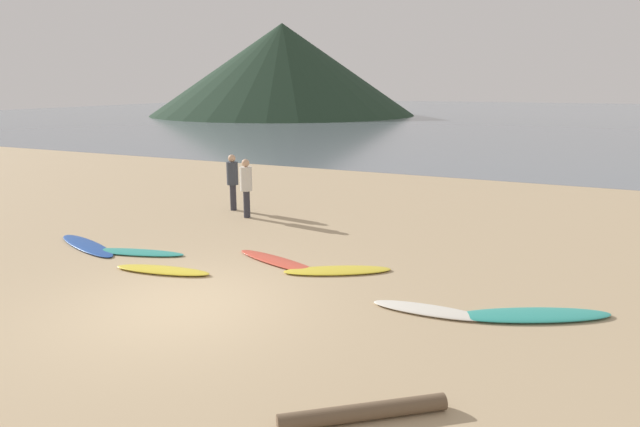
{
  "coord_description": "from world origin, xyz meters",
  "views": [
    {
      "loc": [
        5.82,
        -7.0,
        3.68
      ],
      "look_at": [
        0.34,
        4.88,
        0.6
      ],
      "focal_mm": 30.94,
      "sensor_mm": 36.0,
      "label": 1
    }
  ],
  "objects_px": {
    "surfboard_6": "(532,315)",
    "person_0": "(232,178)",
    "surfboard_3": "(279,262)",
    "surfboard_0": "(87,245)",
    "driftwood_log": "(364,412)",
    "surfboard_4": "(337,270)",
    "surfboard_5": "(429,310)",
    "person_1": "(246,183)",
    "surfboard_1": "(136,252)",
    "surfboard_2": "(163,270)"
  },
  "relations": [
    {
      "from": "surfboard_6",
      "to": "person_0",
      "type": "bearing_deg",
      "value": 125.66
    },
    {
      "from": "surfboard_3",
      "to": "surfboard_6",
      "type": "height_order",
      "value": "surfboard_6"
    },
    {
      "from": "surfboard_0",
      "to": "driftwood_log",
      "type": "height_order",
      "value": "driftwood_log"
    },
    {
      "from": "surfboard_3",
      "to": "surfboard_4",
      "type": "distance_m",
      "value": 1.34
    },
    {
      "from": "surfboard_5",
      "to": "driftwood_log",
      "type": "bearing_deg",
      "value": -90.93
    },
    {
      "from": "surfboard_3",
      "to": "person_1",
      "type": "distance_m",
      "value": 4.36
    },
    {
      "from": "person_1",
      "to": "surfboard_5",
      "type": "bearing_deg",
      "value": 43.85
    },
    {
      "from": "surfboard_0",
      "to": "surfboard_1",
      "type": "bearing_deg",
      "value": 23.33
    },
    {
      "from": "surfboard_1",
      "to": "person_1",
      "type": "bearing_deg",
      "value": 69.78
    },
    {
      "from": "surfboard_4",
      "to": "person_0",
      "type": "relative_size",
      "value": 1.3
    },
    {
      "from": "surfboard_0",
      "to": "surfboard_4",
      "type": "bearing_deg",
      "value": 28.33
    },
    {
      "from": "surfboard_0",
      "to": "surfboard_6",
      "type": "distance_m",
      "value": 9.7
    },
    {
      "from": "surfboard_4",
      "to": "surfboard_1",
      "type": "bearing_deg",
      "value": 159.89
    },
    {
      "from": "surfboard_2",
      "to": "surfboard_3",
      "type": "relative_size",
      "value": 0.85
    },
    {
      "from": "surfboard_4",
      "to": "person_1",
      "type": "xyz_separation_m",
      "value": [
        -4.14,
        3.21,
        0.94
      ]
    },
    {
      "from": "surfboard_3",
      "to": "surfboard_4",
      "type": "height_order",
      "value": "surfboard_4"
    },
    {
      "from": "surfboard_0",
      "to": "surfboard_2",
      "type": "distance_m",
      "value": 2.86
    },
    {
      "from": "person_0",
      "to": "person_1",
      "type": "relative_size",
      "value": 1.01
    },
    {
      "from": "surfboard_0",
      "to": "person_1",
      "type": "height_order",
      "value": "person_1"
    },
    {
      "from": "surfboard_6",
      "to": "person_0",
      "type": "xyz_separation_m",
      "value": [
        -8.74,
        4.56,
        0.94
      ]
    },
    {
      "from": "surfboard_0",
      "to": "surfboard_6",
      "type": "height_order",
      "value": "surfboard_6"
    },
    {
      "from": "person_0",
      "to": "surfboard_1",
      "type": "bearing_deg",
      "value": -125.24
    },
    {
      "from": "surfboard_1",
      "to": "person_0",
      "type": "bearing_deg",
      "value": 81.44
    },
    {
      "from": "person_1",
      "to": "surfboard_0",
      "type": "bearing_deg",
      "value": -35.6
    },
    {
      "from": "surfboard_2",
      "to": "surfboard_6",
      "type": "height_order",
      "value": "surfboard_2"
    },
    {
      "from": "surfboard_4",
      "to": "driftwood_log",
      "type": "relative_size",
      "value": 1.11
    },
    {
      "from": "surfboard_3",
      "to": "person_1",
      "type": "xyz_separation_m",
      "value": [
        -2.8,
        3.21,
        0.94
      ]
    },
    {
      "from": "surfboard_1",
      "to": "surfboard_4",
      "type": "distance_m",
      "value": 4.61
    },
    {
      "from": "surfboard_1",
      "to": "surfboard_4",
      "type": "height_order",
      "value": "surfboard_4"
    },
    {
      "from": "surfboard_3",
      "to": "driftwood_log",
      "type": "height_order",
      "value": "driftwood_log"
    },
    {
      "from": "surfboard_5",
      "to": "surfboard_2",
      "type": "bearing_deg",
      "value": -179.07
    },
    {
      "from": "surfboard_1",
      "to": "surfboard_4",
      "type": "xyz_separation_m",
      "value": [
        4.55,
        0.74,
        0.0
      ]
    },
    {
      "from": "surfboard_0",
      "to": "surfboard_5",
      "type": "bearing_deg",
      "value": 17.79
    },
    {
      "from": "surfboard_5",
      "to": "person_0",
      "type": "xyz_separation_m",
      "value": [
        -7.17,
        5.06,
        0.95
      ]
    },
    {
      "from": "surfboard_3",
      "to": "driftwood_log",
      "type": "bearing_deg",
      "value": -33.72
    },
    {
      "from": "surfboard_5",
      "to": "person_0",
      "type": "bearing_deg",
      "value": 142.99
    },
    {
      "from": "surfboard_5",
      "to": "driftwood_log",
      "type": "distance_m",
      "value": 3.27
    },
    {
      "from": "surfboard_5",
      "to": "person_1",
      "type": "relative_size",
      "value": 1.16
    },
    {
      "from": "surfboard_3",
      "to": "surfboard_6",
      "type": "distance_m",
      "value": 5.12
    },
    {
      "from": "surfboard_1",
      "to": "person_1",
      "type": "height_order",
      "value": "person_1"
    },
    {
      "from": "surfboard_4",
      "to": "surfboard_0",
      "type": "bearing_deg",
      "value": 158.35
    },
    {
      "from": "surfboard_2",
      "to": "driftwood_log",
      "type": "relative_size",
      "value": 1.04
    },
    {
      "from": "surfboard_0",
      "to": "person_1",
      "type": "distance_m",
      "value": 4.52
    },
    {
      "from": "surfboard_5",
      "to": "driftwood_log",
      "type": "height_order",
      "value": "driftwood_log"
    },
    {
      "from": "surfboard_1",
      "to": "surfboard_3",
      "type": "height_order",
      "value": "same"
    },
    {
      "from": "person_0",
      "to": "surfboard_5",
      "type": "bearing_deg",
      "value": -76.13
    },
    {
      "from": "surfboard_5",
      "to": "surfboard_6",
      "type": "bearing_deg",
      "value": 15.84
    },
    {
      "from": "surfboard_2",
      "to": "surfboard_6",
      "type": "relative_size",
      "value": 0.79
    },
    {
      "from": "surfboard_1",
      "to": "surfboard_6",
      "type": "relative_size",
      "value": 0.87
    },
    {
      "from": "surfboard_3",
      "to": "surfboard_2",
      "type": "bearing_deg",
      "value": -123.52
    }
  ]
}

